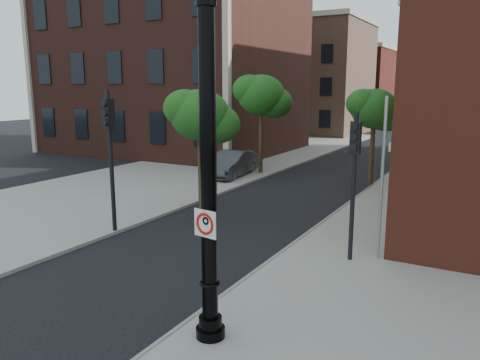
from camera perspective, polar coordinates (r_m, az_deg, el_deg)
The scene contains 16 objects.
ground at distance 12.08m, azimuth -14.77°, elevation -14.61°, with size 120.00×120.00×0.00m, color black.
sidewalk_right at distance 18.51m, azimuth 22.82°, elevation -5.74°, with size 8.00×60.00×0.12m, color gray.
sidewalk_left at distance 31.08m, azimuth -3.77°, elevation 1.76°, with size 10.00×50.00×0.12m, color gray.
curb_edge at distance 19.28m, azimuth 11.08°, elevation -4.35°, with size 0.10×60.00×0.14m, color gray.
victorian_building at distance 39.72m, azimuth -7.89°, elevation 16.32°, with size 18.60×14.60×17.95m.
bg_building_tan_a at distance 55.33m, azimuth 8.54°, elevation 12.01°, with size 12.00×12.00×12.00m, color #8B644C.
bg_building_red at distance 68.59m, azimuth 12.76°, elevation 10.86°, with size 12.00×12.00×10.00m, color maroon.
lamppost at distance 9.08m, azimuth -3.86°, elevation -0.71°, with size 0.61×0.61×7.18m.
no_parking_sign at distance 9.10m, azimuth -4.27°, elevation -5.30°, with size 0.55×0.12×0.55m.
parked_car at distance 27.31m, azimuth -1.03°, elevation 1.96°, with size 1.63×4.66×1.54m, color #323237.
traffic_signal_left at distance 16.87m, azimuth -15.61°, elevation 4.94°, with size 0.36×0.44×5.12m.
traffic_signal_right at distance 13.85m, azimuth 13.76°, elevation 2.03°, with size 0.29×0.37×4.52m.
utility_pole at distance 14.30m, azimuth 16.91°, elevation -0.19°, with size 0.10×0.10×4.95m, color #999999.
street_tree_a at distance 18.99m, azimuth -4.75°, elevation 7.74°, with size 2.84×2.57×5.12m.
street_tree_b at distance 27.81m, azimuth 2.72°, elevation 10.18°, with size 3.28×2.96×5.91m.
street_tree_c at distance 25.22m, azimuth 16.14°, elevation 8.21°, with size 2.84×2.57×5.12m.
Camera 1 is at (7.72, -7.70, 5.20)m, focal length 35.00 mm.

